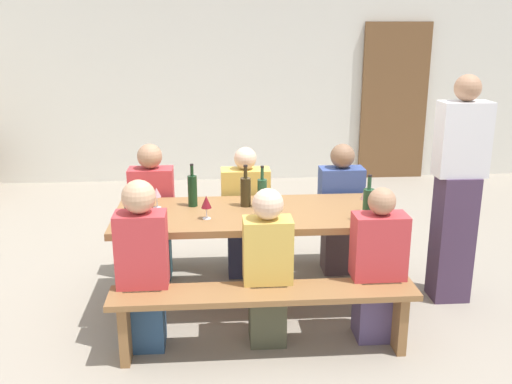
{
  "coord_description": "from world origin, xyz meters",
  "views": [
    {
      "loc": [
        -0.31,
        -4.06,
        2.11
      ],
      "look_at": [
        0.0,
        0.0,
        0.9
      ],
      "focal_mm": 40.63,
      "sensor_mm": 36.0,
      "label": 1
    }
  ],
  "objects_px": {
    "bench_near": "(264,304)",
    "bench_far": "(250,229)",
    "wine_bottle_2": "(262,192)",
    "seated_guest_far_2": "(340,212)",
    "standing_host": "(457,195)",
    "wine_bottle_0": "(246,191)",
    "wine_bottle_1": "(368,204)",
    "wine_glass_0": "(365,194)",
    "seated_guest_far_1": "(246,216)",
    "seated_guest_near_0": "(143,268)",
    "seated_guest_far_0": "(153,215)",
    "wooden_door": "(394,102)",
    "wine_glass_1": "(157,193)",
    "wine_bottle_3": "(192,190)",
    "seated_guest_near_2": "(378,269)",
    "wine_glass_2": "(275,200)",
    "wine_bottle_4": "(130,212)",
    "wine_glass_3": "(206,203)",
    "seated_guest_near_1": "(267,270)",
    "tasting_table": "(256,221)"
  },
  "relations": [
    {
      "from": "wine_glass_1",
      "to": "wine_bottle_1",
      "type": "bearing_deg",
      "value": -15.45
    },
    {
      "from": "wine_bottle_0",
      "to": "standing_host",
      "type": "height_order",
      "value": "standing_host"
    },
    {
      "from": "seated_guest_near_0",
      "to": "bench_near",
      "type": "bearing_deg",
      "value": -100.89
    },
    {
      "from": "wine_bottle_1",
      "to": "wine_glass_0",
      "type": "distance_m",
      "value": 0.21
    },
    {
      "from": "seated_guest_near_1",
      "to": "seated_guest_far_1",
      "type": "bearing_deg",
      "value": 4.12
    },
    {
      "from": "wine_glass_0",
      "to": "wine_bottle_0",
      "type": "bearing_deg",
      "value": 167.02
    },
    {
      "from": "seated_guest_near_2",
      "to": "seated_guest_far_0",
      "type": "relative_size",
      "value": 0.93
    },
    {
      "from": "wine_bottle_2",
      "to": "standing_host",
      "type": "xyz_separation_m",
      "value": [
        1.47,
        -0.11,
        -0.02
      ]
    },
    {
      "from": "wine_glass_2",
      "to": "seated_guest_far_0",
      "type": "xyz_separation_m",
      "value": [
        -0.95,
        0.63,
        -0.31
      ]
    },
    {
      "from": "seated_guest_near_2",
      "to": "wine_glass_2",
      "type": "bearing_deg",
      "value": 53.44
    },
    {
      "from": "tasting_table",
      "to": "seated_guest_far_1",
      "type": "height_order",
      "value": "seated_guest_far_1"
    },
    {
      "from": "seated_guest_near_2",
      "to": "standing_host",
      "type": "height_order",
      "value": "standing_host"
    },
    {
      "from": "seated_guest_far_1",
      "to": "standing_host",
      "type": "height_order",
      "value": "standing_host"
    },
    {
      "from": "bench_far",
      "to": "wine_bottle_1",
      "type": "bearing_deg",
      "value": -52.02
    },
    {
      "from": "wine_glass_0",
      "to": "seated_guest_far_0",
      "type": "distance_m",
      "value": 1.77
    },
    {
      "from": "wooden_door",
      "to": "wine_bottle_3",
      "type": "distance_m",
      "value": 4.37
    },
    {
      "from": "wine_bottle_2",
      "to": "wine_bottle_3",
      "type": "relative_size",
      "value": 0.98
    },
    {
      "from": "wine_bottle_3",
      "to": "wine_bottle_2",
      "type": "bearing_deg",
      "value": -8.46
    },
    {
      "from": "wine_glass_1",
      "to": "seated_guest_far_2",
      "type": "relative_size",
      "value": 0.14
    },
    {
      "from": "wine_glass_2",
      "to": "wine_bottle_0",
      "type": "bearing_deg",
      "value": 133.56
    },
    {
      "from": "bench_near",
      "to": "seated_guest_near_2",
      "type": "bearing_deg",
      "value": 10.91
    },
    {
      "from": "seated_guest_far_0",
      "to": "wine_bottle_0",
      "type": "bearing_deg",
      "value": 60.74
    },
    {
      "from": "wine_bottle_2",
      "to": "seated_guest_near_2",
      "type": "bearing_deg",
      "value": -41.68
    },
    {
      "from": "bench_near",
      "to": "bench_far",
      "type": "height_order",
      "value": "same"
    },
    {
      "from": "wine_bottle_1",
      "to": "wine_glass_0",
      "type": "xyz_separation_m",
      "value": [
        0.03,
        0.21,
        0.01
      ]
    },
    {
      "from": "seated_guest_near_2",
      "to": "wine_bottle_2",
      "type": "bearing_deg",
      "value": 48.32
    },
    {
      "from": "bench_far",
      "to": "seated_guest_near_0",
      "type": "bearing_deg",
      "value": -121.71
    },
    {
      "from": "seated_guest_far_2",
      "to": "wine_glass_1",
      "type": "bearing_deg",
      "value": -74.48
    },
    {
      "from": "bench_near",
      "to": "wine_glass_3",
      "type": "bearing_deg",
      "value": 122.84
    },
    {
      "from": "wine_bottle_1",
      "to": "standing_host",
      "type": "relative_size",
      "value": 0.19
    },
    {
      "from": "wooden_door",
      "to": "wine_glass_1",
      "type": "height_order",
      "value": "wooden_door"
    },
    {
      "from": "wine_bottle_3",
      "to": "wine_glass_0",
      "type": "bearing_deg",
      "value": -10.41
    },
    {
      "from": "bench_far",
      "to": "seated_guest_near_2",
      "type": "distance_m",
      "value": 1.49
    },
    {
      "from": "wine_bottle_2",
      "to": "seated_guest_near_0",
      "type": "xyz_separation_m",
      "value": [
        -0.83,
        -0.65,
        -0.3
      ]
    },
    {
      "from": "bench_far",
      "to": "wine_glass_3",
      "type": "height_order",
      "value": "wine_glass_3"
    },
    {
      "from": "wine_glass_0",
      "to": "seated_guest_far_0",
      "type": "height_order",
      "value": "seated_guest_far_0"
    },
    {
      "from": "wine_bottle_4",
      "to": "seated_guest_far_1",
      "type": "bearing_deg",
      "value": 45.07
    },
    {
      "from": "wine_bottle_2",
      "to": "wine_glass_3",
      "type": "height_order",
      "value": "wine_bottle_2"
    },
    {
      "from": "wine_bottle_0",
      "to": "wine_bottle_2",
      "type": "xyz_separation_m",
      "value": [
        0.12,
        -0.04,
        -0.0
      ]
    },
    {
      "from": "wine_bottle_2",
      "to": "wine_glass_0",
      "type": "relative_size",
      "value": 1.71
    },
    {
      "from": "seated_guest_far_0",
      "to": "wooden_door",
      "type": "bearing_deg",
      "value": 136.08
    },
    {
      "from": "seated_guest_near_2",
      "to": "seated_guest_far_1",
      "type": "relative_size",
      "value": 0.96
    },
    {
      "from": "wine_bottle_0",
      "to": "wine_bottle_3",
      "type": "distance_m",
      "value": 0.4
    },
    {
      "from": "tasting_table",
      "to": "wine_bottle_0",
      "type": "xyz_separation_m",
      "value": [
        -0.07,
        0.13,
        0.2
      ]
    },
    {
      "from": "wine_bottle_4",
      "to": "wine_glass_0",
      "type": "bearing_deg",
      "value": 7.28
    },
    {
      "from": "wine_bottle_2",
      "to": "seated_guest_far_2",
      "type": "relative_size",
      "value": 0.29
    },
    {
      "from": "wine_glass_3",
      "to": "wine_glass_1",
      "type": "bearing_deg",
      "value": 143.14
    },
    {
      "from": "bench_near",
      "to": "seated_guest_far_1",
      "type": "xyz_separation_m",
      "value": [
        -0.05,
        1.26,
        0.17
      ]
    },
    {
      "from": "wine_bottle_2",
      "to": "seated_guest_near_1",
      "type": "height_order",
      "value": "seated_guest_near_1"
    },
    {
      "from": "seated_guest_far_2",
      "to": "wooden_door",
      "type": "bearing_deg",
      "value": 155.73
    }
  ]
}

